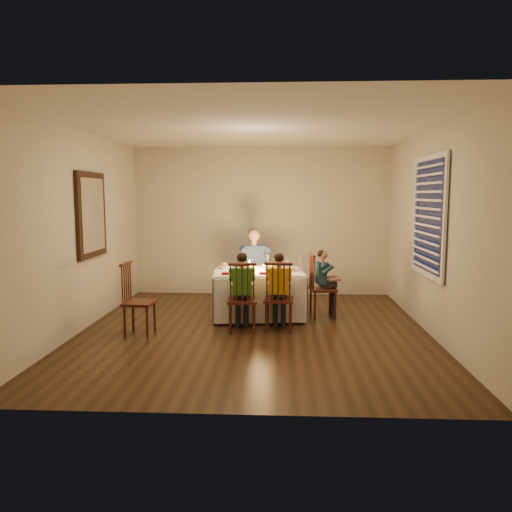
{
  "coord_description": "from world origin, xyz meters",
  "views": [
    {
      "loc": [
        0.35,
        -6.34,
        1.77
      ],
      "look_at": [
        0.02,
        0.15,
        0.97
      ],
      "focal_mm": 35.0,
      "sensor_mm": 36.0,
      "label": 1
    }
  ],
  "objects_px": {
    "chair_extra": "(140,334)",
    "child_green": "(242,331)",
    "serving_bowl": "(226,267)",
    "chair_end": "(322,317)",
    "chair_adult": "(254,306)",
    "chair_near_right": "(279,330)",
    "child_yellow": "(279,330)",
    "adult": "(254,306)",
    "dining_table": "(258,284)",
    "child_teal": "(322,317)",
    "chair_near_left": "(242,331)"
  },
  "relations": [
    {
      "from": "child_teal",
      "to": "child_green",
      "type": "bearing_deg",
      "value": 119.24
    },
    {
      "from": "chair_near_left",
      "to": "chair_end",
      "type": "relative_size",
      "value": 1.0
    },
    {
      "from": "chair_near_left",
      "to": "chair_end",
      "type": "xyz_separation_m",
      "value": [
        1.11,
        0.83,
        0.0
      ]
    },
    {
      "from": "chair_end",
      "to": "chair_near_right",
      "type": "bearing_deg",
      "value": 132.58
    },
    {
      "from": "chair_near_right",
      "to": "chair_extra",
      "type": "relative_size",
      "value": 1.0
    },
    {
      "from": "dining_table",
      "to": "chair_adult",
      "type": "xyz_separation_m",
      "value": [
        -0.1,
        0.71,
        -0.48
      ]
    },
    {
      "from": "chair_adult",
      "to": "serving_bowl",
      "type": "distance_m",
      "value": 0.94
    },
    {
      "from": "chair_extra",
      "to": "chair_adult",
      "type": "bearing_deg",
      "value": -36.3
    },
    {
      "from": "adult",
      "to": "serving_bowl",
      "type": "height_order",
      "value": "serving_bowl"
    },
    {
      "from": "adult",
      "to": "child_teal",
      "type": "xyz_separation_m",
      "value": [
        1.03,
        -0.63,
        0.0
      ]
    },
    {
      "from": "chair_adult",
      "to": "chair_end",
      "type": "height_order",
      "value": "same"
    },
    {
      "from": "dining_table",
      "to": "serving_bowl",
      "type": "distance_m",
      "value": 0.59
    },
    {
      "from": "chair_adult",
      "to": "chair_end",
      "type": "xyz_separation_m",
      "value": [
        1.03,
        -0.63,
        0.0
      ]
    },
    {
      "from": "chair_extra",
      "to": "adult",
      "type": "relative_size",
      "value": 0.74
    },
    {
      "from": "chair_near_left",
      "to": "chair_near_right",
      "type": "relative_size",
      "value": 1.0
    },
    {
      "from": "dining_table",
      "to": "child_yellow",
      "type": "xyz_separation_m",
      "value": [
        0.3,
        -0.68,
        -0.48
      ]
    },
    {
      "from": "dining_table",
      "to": "child_green",
      "type": "xyz_separation_m",
      "value": [
        -0.18,
        -0.75,
        -0.48
      ]
    },
    {
      "from": "serving_bowl",
      "to": "chair_end",
      "type": "bearing_deg",
      "value": -6.17
    },
    {
      "from": "chair_near_right",
      "to": "chair_end",
      "type": "distance_m",
      "value": 0.99
    },
    {
      "from": "chair_near_right",
      "to": "child_teal",
      "type": "bearing_deg",
      "value": -127.33
    },
    {
      "from": "dining_table",
      "to": "chair_near_left",
      "type": "relative_size",
      "value": 1.52
    },
    {
      "from": "dining_table",
      "to": "serving_bowl",
      "type": "bearing_deg",
      "value": 148.35
    },
    {
      "from": "chair_extra",
      "to": "serving_bowl",
      "type": "height_order",
      "value": "serving_bowl"
    },
    {
      "from": "dining_table",
      "to": "adult",
      "type": "distance_m",
      "value": 0.86
    },
    {
      "from": "adult",
      "to": "child_yellow",
      "type": "xyz_separation_m",
      "value": [
        0.4,
        -1.39,
        0.0
      ]
    },
    {
      "from": "child_green",
      "to": "serving_bowl",
      "type": "bearing_deg",
      "value": -76.75
    },
    {
      "from": "serving_bowl",
      "to": "chair_adult",
      "type": "bearing_deg",
      "value": 49.72
    },
    {
      "from": "child_yellow",
      "to": "adult",
      "type": "bearing_deg",
      "value": -71.68
    },
    {
      "from": "chair_adult",
      "to": "chair_extra",
      "type": "height_order",
      "value": "same"
    },
    {
      "from": "child_yellow",
      "to": "chair_near_left",
      "type": "bearing_deg",
      "value": 10.79
    },
    {
      "from": "chair_end",
      "to": "child_yellow",
      "type": "distance_m",
      "value": 0.99
    },
    {
      "from": "chair_extra",
      "to": "child_green",
      "type": "height_order",
      "value": "child_green"
    },
    {
      "from": "dining_table",
      "to": "child_teal",
      "type": "distance_m",
      "value": 1.05
    },
    {
      "from": "chair_adult",
      "to": "serving_bowl",
      "type": "height_order",
      "value": "serving_bowl"
    },
    {
      "from": "chair_near_left",
      "to": "child_green",
      "type": "relative_size",
      "value": 0.89
    },
    {
      "from": "dining_table",
      "to": "child_green",
      "type": "height_order",
      "value": "dining_table"
    },
    {
      "from": "dining_table",
      "to": "chair_end",
      "type": "height_order",
      "value": "dining_table"
    },
    {
      "from": "dining_table",
      "to": "child_teal",
      "type": "height_order",
      "value": "dining_table"
    },
    {
      "from": "chair_end",
      "to": "child_teal",
      "type": "xyz_separation_m",
      "value": [
        0.0,
        0.0,
        0.0
      ]
    },
    {
      "from": "chair_adult",
      "to": "chair_end",
      "type": "distance_m",
      "value": 1.21
    },
    {
      "from": "child_green",
      "to": "adult",
      "type": "bearing_deg",
      "value": -97.86
    },
    {
      "from": "dining_table",
      "to": "chair_extra",
      "type": "height_order",
      "value": "dining_table"
    },
    {
      "from": "dining_table",
      "to": "chair_adult",
      "type": "distance_m",
      "value": 0.86
    },
    {
      "from": "child_yellow",
      "to": "chair_extra",
      "type": "bearing_deg",
      "value": 11.54
    },
    {
      "from": "chair_adult",
      "to": "child_teal",
      "type": "height_order",
      "value": "child_teal"
    },
    {
      "from": "child_green",
      "to": "serving_bowl",
      "type": "relative_size",
      "value": 4.54
    },
    {
      "from": "chair_extra",
      "to": "serving_bowl",
      "type": "distance_m",
      "value": 1.7
    },
    {
      "from": "chair_adult",
      "to": "chair_near_left",
      "type": "relative_size",
      "value": 1.0
    },
    {
      "from": "chair_near_right",
      "to": "child_yellow",
      "type": "xyz_separation_m",
      "value": [
        0.0,
        0.0,
        0.0
      ]
    },
    {
      "from": "serving_bowl",
      "to": "adult",
      "type": "bearing_deg",
      "value": 49.72
    }
  ]
}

